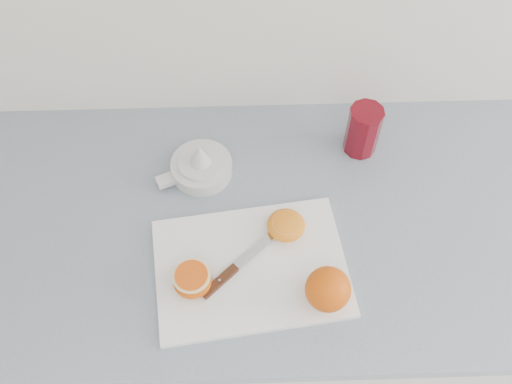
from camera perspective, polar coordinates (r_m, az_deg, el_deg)
counter at (r=1.54m, az=1.86°, el=-11.01°), size 2.41×0.64×0.89m
cutting_board at (r=1.09m, az=-0.51°, el=-7.56°), size 0.39×0.30×0.01m
whole_orange at (r=1.02m, az=7.20°, el=-9.63°), size 0.08×0.08×0.08m
half_orange at (r=1.05m, az=-6.38°, el=-8.74°), size 0.07×0.07×0.04m
squeezed_shell at (r=1.11m, az=3.02°, el=-3.32°), size 0.07×0.07×0.03m
paring_knife at (r=1.07m, az=-2.98°, el=-8.33°), size 0.15×0.14×0.01m
citrus_juicer at (r=1.19m, az=-5.56°, el=2.64°), size 0.16×0.13×0.09m
red_tumbler at (r=1.23m, az=10.62°, el=5.96°), size 0.07×0.07×0.12m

